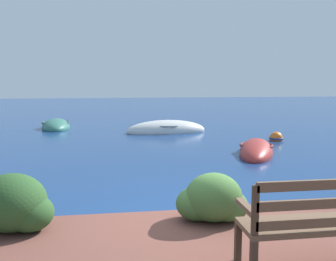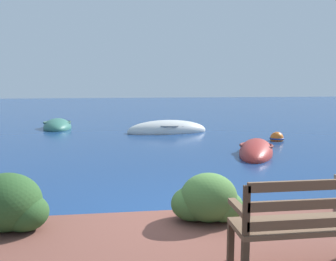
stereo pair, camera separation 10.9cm
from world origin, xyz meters
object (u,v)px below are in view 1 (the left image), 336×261
rowboat_nearest (256,151)px  rowboat_mid (166,131)px  park_bench (317,221)px  mooring_buoy (276,138)px  rowboat_far (56,127)px

rowboat_nearest → rowboat_mid: 4.96m
park_bench → mooring_buoy: park_bench is taller
park_bench → rowboat_mid: (0.16, 11.25, -0.63)m
park_bench → rowboat_mid: bearing=90.4°
park_bench → rowboat_nearest: size_ratio=0.49×
park_bench → rowboat_far: size_ratio=0.56×
rowboat_far → mooring_buoy: bearing=-126.1°
rowboat_far → rowboat_nearest: bearing=-142.3°
rowboat_nearest → mooring_buoy: rowboat_nearest is taller
park_bench → rowboat_far: bearing=109.3°
rowboat_far → rowboat_mid: bearing=-120.1°
rowboat_nearest → rowboat_far: (-6.37, 6.52, 0.01)m
rowboat_far → mooring_buoy: rowboat_far is taller
park_bench → mooring_buoy: size_ratio=2.89×
rowboat_mid → mooring_buoy: size_ratio=6.61×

